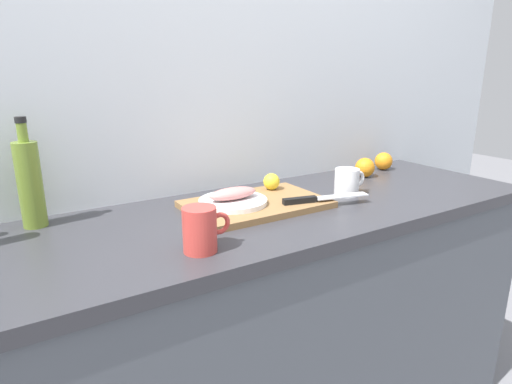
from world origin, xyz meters
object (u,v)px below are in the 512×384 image
at_px(white_plate, 233,201).
at_px(chef_knife, 315,199).
at_px(orange_0, 384,161).
at_px(olive_oil_bottle, 30,183).
at_px(coffee_mug_2, 347,182).
at_px(coffee_mug_1, 201,229).
at_px(fish_fillet, 233,193).
at_px(cutting_board, 256,204).
at_px(lemon_0, 272,182).

distance_m(white_plate, chef_knife, 0.26).
relative_size(chef_knife, orange_0, 3.84).
relative_size(chef_knife, olive_oil_bottle, 0.96).
xyz_separation_m(coffee_mug_2, orange_0, (0.41, 0.20, -0.01)).
xyz_separation_m(white_plate, coffee_mug_2, (0.42, -0.06, 0.02)).
bearing_deg(white_plate, coffee_mug_1, -132.81).
bearing_deg(fish_fillet, chef_knife, -26.78).
bearing_deg(fish_fillet, coffee_mug_1, -132.81).
distance_m(white_plate, coffee_mug_2, 0.42).
distance_m(cutting_board, chef_knife, 0.19).
height_order(white_plate, lemon_0, lemon_0).
bearing_deg(chef_knife, coffee_mug_2, 29.27).
bearing_deg(fish_fillet, orange_0, 9.74).
bearing_deg(fish_fillet, olive_oil_bottle, 162.72).
bearing_deg(lemon_0, fish_fillet, -159.24).
distance_m(white_plate, orange_0, 0.83).
relative_size(lemon_0, coffee_mug_1, 0.47).
height_order(chef_knife, coffee_mug_1, coffee_mug_1).
distance_m(fish_fillet, chef_knife, 0.26).
distance_m(olive_oil_bottle, coffee_mug_2, 0.98).
bearing_deg(chef_knife, orange_0, 36.72).
bearing_deg(chef_knife, white_plate, 166.42).
height_order(olive_oil_bottle, coffee_mug_2, olive_oil_bottle).
xyz_separation_m(lemon_0, coffee_mug_2, (0.22, -0.14, -0.00)).
relative_size(olive_oil_bottle, orange_0, 4.00).
height_order(coffee_mug_1, coffee_mug_2, coffee_mug_1).
bearing_deg(coffee_mug_1, olive_oil_bottle, 128.51).
bearing_deg(lemon_0, orange_0, 6.19).
xyz_separation_m(chef_knife, coffee_mug_2, (0.19, 0.05, 0.02)).
relative_size(fish_fillet, coffee_mug_1, 1.30).
bearing_deg(olive_oil_bottle, white_plate, -17.28).
relative_size(chef_knife, coffee_mug_1, 2.38).
distance_m(chef_knife, olive_oil_bottle, 0.82).
xyz_separation_m(fish_fillet, lemon_0, (0.19, 0.07, -0.00)).
distance_m(cutting_board, coffee_mug_2, 0.35).
distance_m(fish_fillet, coffee_mug_1, 0.32).
bearing_deg(lemon_0, cutting_board, -143.31).
bearing_deg(coffee_mug_2, coffee_mug_1, -164.93).
relative_size(fish_fillet, olive_oil_bottle, 0.53).
relative_size(white_plate, lemon_0, 3.73).
bearing_deg(cutting_board, olive_oil_bottle, 163.44).
xyz_separation_m(white_plate, lemon_0, (0.19, 0.07, 0.02)).
bearing_deg(coffee_mug_2, olive_oil_bottle, 166.43).
xyz_separation_m(chef_knife, lemon_0, (-0.04, 0.19, 0.02)).
height_order(fish_fillet, coffee_mug_2, coffee_mug_2).
distance_m(olive_oil_bottle, coffee_mug_1, 0.51).
distance_m(chef_knife, coffee_mug_2, 0.19).
distance_m(cutting_board, lemon_0, 0.15).
relative_size(white_plate, olive_oil_bottle, 0.70).
relative_size(lemon_0, olive_oil_bottle, 0.19).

